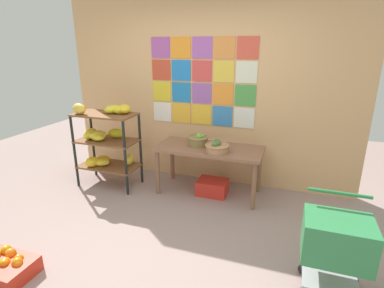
# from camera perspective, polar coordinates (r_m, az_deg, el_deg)

# --- Properties ---
(ground) EXTENTS (9.54, 9.54, 0.00)m
(ground) POSITION_cam_1_polar(r_m,az_deg,el_deg) (3.31, -7.17, -18.45)
(ground) COLOR gray
(back_wall_with_art) EXTENTS (4.28, 0.07, 2.94)m
(back_wall_with_art) POSITION_cam_1_polar(r_m,az_deg,el_deg) (4.37, 2.66, 11.57)
(back_wall_with_art) COLOR #DFAB73
(back_wall_with_art) RESTS_ON ground
(banana_shelf_unit) EXTENTS (0.86, 0.54, 1.22)m
(banana_shelf_unit) POSITION_cam_1_polar(r_m,az_deg,el_deg) (4.46, -15.91, 1.18)
(banana_shelf_unit) COLOR black
(banana_shelf_unit) RESTS_ON ground
(display_table) EXTENTS (1.42, 0.64, 0.67)m
(display_table) POSITION_cam_1_polar(r_m,az_deg,el_deg) (4.07, 3.26, -1.79)
(display_table) COLOR #8B5C44
(display_table) RESTS_ON ground
(fruit_basket_centre) EXTENTS (0.29, 0.29, 0.16)m
(fruit_basket_centre) POSITION_cam_1_polar(r_m,az_deg,el_deg) (4.10, 1.17, 0.72)
(fruit_basket_centre) COLOR olive
(fruit_basket_centre) RESTS_ON display_table
(fruit_basket_back_right) EXTENTS (0.31, 0.31, 0.15)m
(fruit_basket_back_right) POSITION_cam_1_polar(r_m,az_deg,el_deg) (3.86, 4.74, -0.59)
(fruit_basket_back_right) COLOR #AF7E58
(fruit_basket_back_right) RESTS_ON display_table
(produce_crate_under_table) EXTENTS (0.41, 0.32, 0.20)m
(produce_crate_under_table) POSITION_cam_1_polar(r_m,az_deg,el_deg) (4.22, 3.89, -8.11)
(produce_crate_under_table) COLOR red
(produce_crate_under_table) RESTS_ON ground
(orange_crate_foreground) EXTENTS (0.50, 0.36, 0.21)m
(orange_crate_foreground) POSITION_cam_1_polar(r_m,az_deg,el_deg) (3.34, -31.78, -19.09)
(orange_crate_foreground) COLOR red
(orange_crate_foreground) RESTS_ON ground
(shopping_cart) EXTENTS (0.52, 0.44, 0.82)m
(shopping_cart) POSITION_cam_1_polar(r_m,az_deg,el_deg) (2.77, 25.61, -16.38)
(shopping_cart) COLOR black
(shopping_cart) RESTS_ON ground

